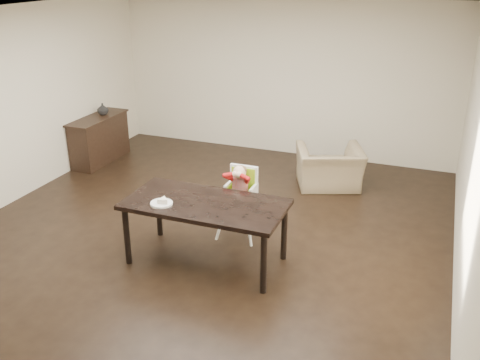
% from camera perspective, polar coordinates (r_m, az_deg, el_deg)
% --- Properties ---
extents(ground, '(7.00, 7.00, 0.00)m').
position_cam_1_polar(ground, '(6.81, -4.25, -6.13)').
color(ground, black).
rests_on(ground, ground).
extents(room_walls, '(6.02, 7.02, 2.71)m').
position_cam_1_polar(room_walls, '(6.15, -4.75, 9.23)').
color(room_walls, beige).
rests_on(room_walls, ground).
extents(dining_table, '(1.80, 0.90, 0.75)m').
position_cam_1_polar(dining_table, '(6.01, -3.71, -3.07)').
color(dining_table, black).
rests_on(dining_table, ground).
extents(high_chair, '(0.40, 0.40, 0.95)m').
position_cam_1_polar(high_chair, '(6.60, 0.08, -0.63)').
color(high_chair, white).
rests_on(high_chair, ground).
extents(plate, '(0.29, 0.29, 0.07)m').
position_cam_1_polar(plate, '(5.96, -8.32, -2.37)').
color(plate, white).
rests_on(plate, dining_table).
extents(armchair, '(1.12, 0.93, 0.84)m').
position_cam_1_polar(armchair, '(8.23, 9.55, 2.01)').
color(armchair, '#96825F').
rests_on(armchair, ground).
extents(sideboard, '(0.44, 1.26, 0.79)m').
position_cam_1_polar(sideboard, '(9.51, -14.75, 4.23)').
color(sideboard, black).
rests_on(sideboard, ground).
extents(vase, '(0.22, 0.23, 0.19)m').
position_cam_1_polar(vase, '(9.51, -14.43, 7.34)').
color(vase, '#99999E').
rests_on(vase, sideboard).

